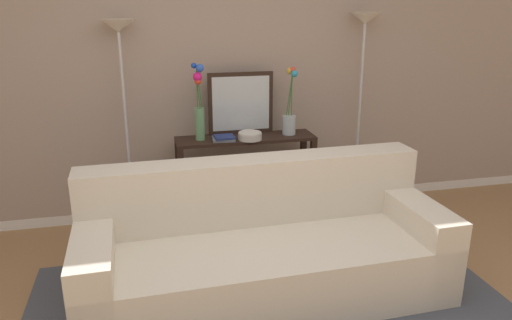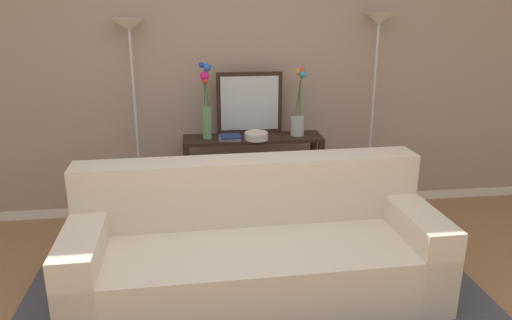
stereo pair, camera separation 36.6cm
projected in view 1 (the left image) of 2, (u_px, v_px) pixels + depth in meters
name	position (u px, v px, depth m)	size (l,w,h in m)	color
back_wall	(216.00, 70.00, 4.35)	(12.00, 0.15, 2.68)	white
area_rug	(269.00, 303.00, 3.23)	(3.12, 1.64, 0.01)	#474C56
couch	(263.00, 250.00, 3.29)	(2.41, 0.98, 0.88)	beige
console_table	(246.00, 165.00, 4.30)	(1.20, 0.32, 0.80)	black
floor_lamp_left	(122.00, 68.00, 3.93)	(0.28, 0.28, 1.78)	silver
floor_lamp_right	(363.00, 57.00, 4.38)	(0.28, 0.28, 1.83)	silver
wall_mirror	(241.00, 103.00, 4.26)	(0.57, 0.02, 0.54)	black
vase_tall_flowers	(199.00, 106.00, 4.04)	(0.10, 0.11, 0.65)	#669E6B
vase_short_flowers	(290.00, 114.00, 4.26)	(0.12, 0.13, 0.59)	silver
fruit_bowl	(250.00, 136.00, 4.13)	(0.20, 0.20, 0.07)	silver
book_stack	(224.00, 138.00, 4.11)	(0.20, 0.17, 0.04)	slate
book_row_under_console	(215.00, 219.00, 4.39)	(0.39, 0.18, 0.12)	silver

